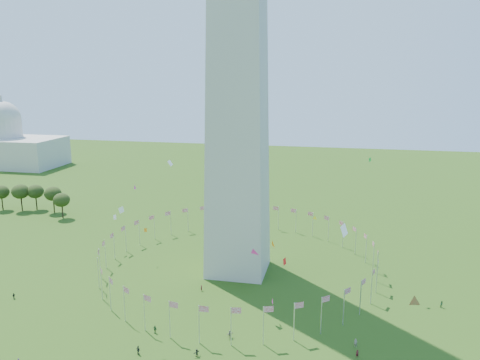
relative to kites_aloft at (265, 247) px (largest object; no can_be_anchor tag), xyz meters
name	(u,v)px	position (x,y,z in m)	size (l,w,h in m)	color
flag_ring	(238,256)	(-12.04, 25.39, -13.33)	(80.24, 80.24, 9.00)	silver
capitol_building	(4,130)	(-192.04, 155.39, 5.17)	(70.00, 35.00, 46.00)	beige
crowd	(191,355)	(-12.07, -20.41, -16.97)	(109.36, 64.24, 1.92)	black
kites_aloft	(265,247)	(0.00, 0.00, 0.00)	(99.05, 71.66, 32.57)	#CC2699
tree_line_west	(17,199)	(-117.49, 66.01, -12.40)	(55.48, 15.53, 11.83)	#314617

